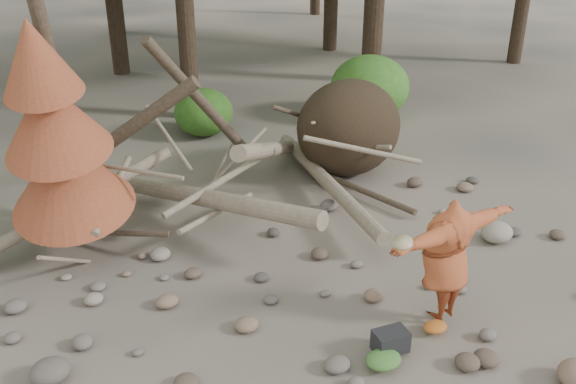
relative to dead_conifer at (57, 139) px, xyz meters
name	(u,v)px	position (x,y,z in m)	size (l,w,h in m)	color
ground	(357,319)	(3.12, -3.37, -2.11)	(120.00, 120.00, 0.00)	#514C44
deadfall_pile	(326,135)	(5.13, 0.87, -1.16)	(8.55, 5.24, 3.30)	#332619
dead_conifer	(57,139)	(0.00, 0.00, 0.00)	(2.06, 2.16, 4.35)	#4C3F30
bush_mid	(204,112)	(3.92, 4.43, -1.55)	(1.40, 1.40, 1.12)	#346A1E
bush_right	(370,87)	(8.12, 3.63, -1.31)	(2.00, 2.00, 1.60)	#417D27
frisbee_thrower	(446,259)	(4.12, -3.90, -1.13)	(2.45, 1.04, 1.79)	#A74925
backpack	(390,345)	(3.08, -4.17, -1.97)	(0.44, 0.29, 0.29)	black
cloth_green	(383,363)	(2.84, -4.35, -2.02)	(0.46, 0.39, 0.17)	#3D6F2C
cloth_orange	(435,330)	(3.86, -4.12, -2.05)	(0.34, 0.27, 0.12)	#B05A1E
boulder_mid_right	(497,232)	(6.39, -2.66, -1.94)	(0.56, 0.50, 0.34)	gray
boulder_mid_left	(50,371)	(-0.86, -2.62, -1.97)	(0.49, 0.44, 0.29)	#575149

